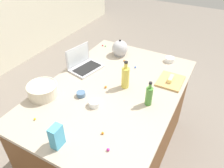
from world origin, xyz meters
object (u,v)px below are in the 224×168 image
(mixing_bowl_large, at_px, (43,90))
(kettle, at_px, (120,48))
(butter_stick_left, at_px, (171,79))
(ramekin_small, at_px, (81,94))
(bottle_oil, at_px, (125,77))
(laptop, at_px, (84,64))
(ramekin_medium, at_px, (94,103))
(cutting_board, at_px, (170,81))
(ramekin_wide, at_px, (170,60))
(candy_bag, at_px, (57,136))
(bottle_olive, at_px, (149,96))

(mixing_bowl_large, bearing_deg, kettle, -14.66)
(butter_stick_left, distance_m, ramekin_small, 0.84)
(butter_stick_left, bearing_deg, bottle_oil, 128.49)
(kettle, bearing_deg, ramekin_small, -177.42)
(laptop, height_order, mixing_bowl_large, laptop)
(butter_stick_left, bearing_deg, mixing_bowl_large, 128.47)
(ramekin_small, height_order, ramekin_medium, ramekin_medium)
(cutting_board, height_order, ramekin_wide, ramekin_wide)
(cutting_board, distance_m, ramekin_medium, 0.77)
(kettle, height_order, butter_stick_left, kettle)
(candy_bag, bearing_deg, butter_stick_left, -22.93)
(laptop, bearing_deg, bottle_olive, -105.03)
(laptop, relative_size, ramekin_medium, 3.68)
(candy_bag, bearing_deg, ramekin_small, 18.13)
(ramekin_small, xyz_separation_m, ramekin_medium, (-0.05, -0.17, 0.00))
(bottle_oil, height_order, candy_bag, bottle_oil)
(ramekin_wide, bearing_deg, kettle, 102.71)
(ramekin_small, bearing_deg, candy_bag, -161.87)
(kettle, distance_m, ramekin_wide, 0.55)
(ramekin_wide, bearing_deg, cutting_board, -162.11)
(mixing_bowl_large, xyz_separation_m, bottle_olive, (0.33, -0.83, 0.03))
(laptop, relative_size, bottle_olive, 1.59)
(laptop, distance_m, ramekin_medium, 0.60)
(mixing_bowl_large, bearing_deg, ramekin_small, -62.65)
(kettle, xyz_separation_m, ramekin_small, (-0.81, -0.04, -0.06))
(ramekin_small, bearing_deg, kettle, 2.58)
(ramekin_medium, bearing_deg, ramekin_wide, -18.71)
(bottle_olive, bearing_deg, ramekin_wide, 3.33)
(laptop, bearing_deg, butter_stick_left, -77.88)
(bottle_olive, height_order, bottle_oil, bottle_oil)
(candy_bag, bearing_deg, kettle, 8.69)
(kettle, bearing_deg, bottle_olive, -137.52)
(cutting_board, bearing_deg, bottle_olive, 169.59)
(ramekin_medium, xyz_separation_m, candy_bag, (-0.45, 0.00, 0.06))
(ramekin_small, xyz_separation_m, candy_bag, (-0.50, -0.16, 0.07))
(ramekin_small, height_order, ramekin_wide, ramekin_wide)
(mixing_bowl_large, xyz_separation_m, ramekin_small, (0.15, -0.29, -0.04))
(bottle_olive, xyz_separation_m, kettle, (0.64, 0.58, -0.01))
(cutting_board, height_order, candy_bag, candy_bag)
(mixing_bowl_large, xyz_separation_m, butter_stick_left, (0.72, -0.91, -0.02))
(laptop, xyz_separation_m, bottle_olive, (-0.21, -0.78, 0.04))
(cutting_board, relative_size, ramekin_wide, 2.77)
(kettle, height_order, candy_bag, kettle)
(mixing_bowl_large, xyz_separation_m, bottle_oil, (0.45, -0.56, 0.05))
(ramekin_small, bearing_deg, mixing_bowl_large, 117.35)
(bottle_olive, bearing_deg, ramekin_small, 108.04)
(butter_stick_left, relative_size, ramekin_medium, 1.16)
(mixing_bowl_large, bearing_deg, bottle_oil, -51.54)
(bottle_olive, height_order, butter_stick_left, bottle_olive)
(mixing_bowl_large, relative_size, candy_bag, 1.52)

